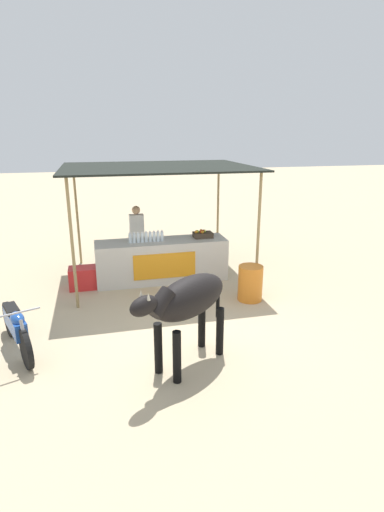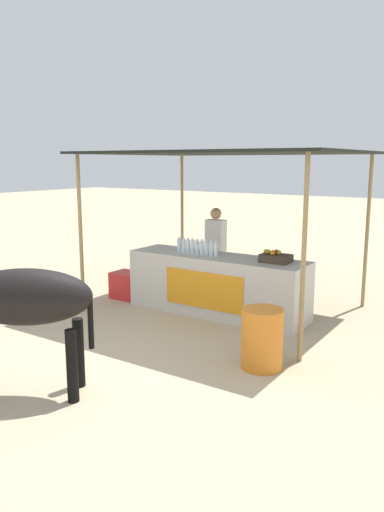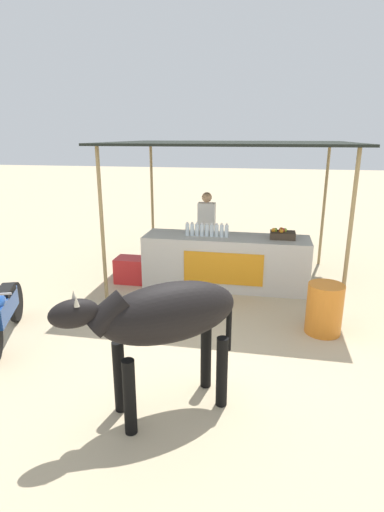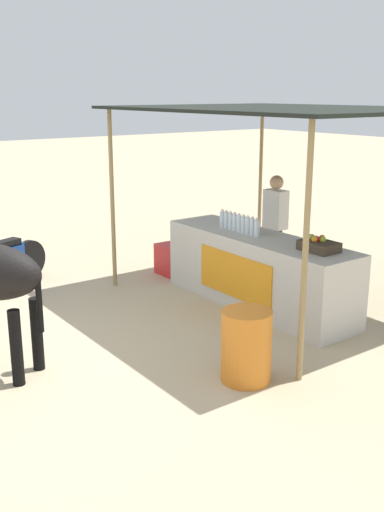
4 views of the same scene
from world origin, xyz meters
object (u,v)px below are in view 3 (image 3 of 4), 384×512
(stall_counter, at_px, (225,262))
(vendor_behind_counter, at_px, (206,232))
(motorcycle_parked, at_px, (4,311))
(water_barrel, at_px, (324,309))
(fruit_crate, at_px, (282,234))
(cooler_box, at_px, (132,270))
(cow, at_px, (164,318))

(stall_counter, relative_size, vendor_behind_counter, 1.82)
(vendor_behind_counter, relative_size, motorcycle_parked, 0.97)
(vendor_behind_counter, bearing_deg, water_barrel, -48.59)
(fruit_crate, bearing_deg, vendor_behind_counter, 154.56)
(cooler_box, bearing_deg, fruit_crate, 3.10)
(motorcycle_parked, bearing_deg, vendor_behind_counter, 55.90)
(vendor_behind_counter, xyz_separation_m, motorcycle_parked, (-2.28, -3.36, -0.42))
(fruit_crate, distance_m, water_barrel, 1.86)
(fruit_crate, relative_size, vendor_behind_counter, 0.27)
(motorcycle_parked, bearing_deg, water_barrel, 13.42)
(fruit_crate, xyz_separation_m, vendor_behind_counter, (-1.47, 0.70, -0.18))
(vendor_behind_counter, relative_size, water_barrel, 2.25)
(vendor_behind_counter, bearing_deg, cow, -86.70)
(fruit_crate, xyz_separation_m, motorcycle_parked, (-3.75, -2.66, -0.61))
(vendor_behind_counter, relative_size, cow, 0.98)
(vendor_behind_counter, height_order, cow, vendor_behind_counter)
(motorcycle_parked, bearing_deg, stall_counter, 43.47)
(stall_counter, relative_size, motorcycle_parked, 1.76)
(stall_counter, height_order, water_barrel, stall_counter)
(motorcycle_parked, bearing_deg, cow, -21.89)
(water_barrel, bearing_deg, cow, -131.32)
(fruit_crate, height_order, cooler_box, fruit_crate)
(stall_counter, distance_m, cooler_box, 1.81)
(fruit_crate, distance_m, vendor_behind_counter, 1.64)
(cooler_box, bearing_deg, water_barrel, -23.69)
(stall_counter, relative_size, fruit_crate, 6.82)
(water_barrel, bearing_deg, motorcycle_parked, -166.58)
(stall_counter, bearing_deg, motorcycle_parked, -136.53)
(cooler_box, bearing_deg, vendor_behind_counter, 32.82)
(vendor_behind_counter, distance_m, cooler_box, 1.68)
(stall_counter, distance_m, vendor_behind_counter, 0.96)
(fruit_crate, bearing_deg, motorcycle_parked, -144.59)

